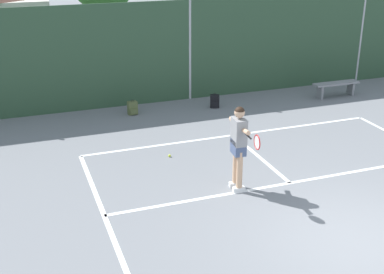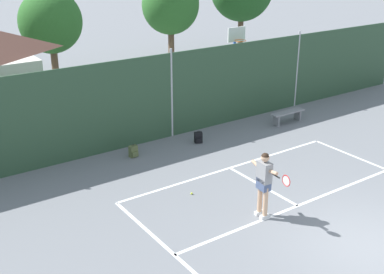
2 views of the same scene
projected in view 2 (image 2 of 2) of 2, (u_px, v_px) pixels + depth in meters
name	position (u px, v px, depth m)	size (l,w,h in m)	color
ground_plane	(373.00, 248.00, 11.97)	(120.00, 120.00, 0.00)	slate
court_markings	(351.00, 235.00, 12.46)	(8.30, 11.10, 0.01)	white
chainlink_fence	(172.00, 96.00, 18.26)	(26.09, 0.09, 3.33)	#2D4C33
basketball_hoop	(235.00, 56.00, 21.14)	(0.90, 0.67, 3.55)	#284CB2
treeline_backdrop	(51.00, 9.00, 24.93)	(26.31, 3.87, 6.19)	brown
tennis_player	(264.00, 179.00, 12.92)	(0.29, 1.44, 1.85)	silver
tennis_ball	(192.00, 193.00, 14.48)	(0.07, 0.07, 0.07)	#CCE033
backpack_olive	(133.00, 152.00, 16.95)	(0.30, 0.27, 0.46)	#566038
backpack_black	(198.00, 138.00, 18.13)	(0.33, 0.31, 0.46)	black
courtside_bench	(287.00, 114.00, 20.07)	(1.60, 0.36, 0.48)	gray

